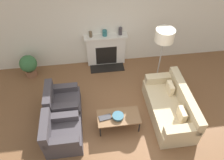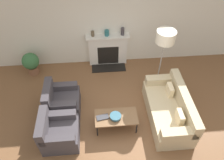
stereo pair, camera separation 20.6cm
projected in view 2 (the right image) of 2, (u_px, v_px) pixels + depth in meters
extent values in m
plane|color=brown|center=(125.00, 128.00, 5.45)|extent=(18.00, 18.00, 0.00)
cube|color=silver|center=(115.00, 21.00, 6.34)|extent=(18.00, 0.06, 2.90)
cube|color=silver|center=(108.00, 50.00, 6.90)|extent=(1.20, 0.20, 1.00)
cube|color=black|center=(108.00, 55.00, 6.94)|extent=(0.66, 0.04, 0.65)
cube|color=black|center=(109.00, 68.00, 7.05)|extent=(1.08, 0.40, 0.02)
cube|color=silver|center=(108.00, 37.00, 6.51)|extent=(1.32, 0.28, 0.05)
cube|color=#CCB78E|center=(167.00, 112.00, 5.54)|extent=(0.89, 1.89, 0.42)
cube|color=#CCB78E|center=(184.00, 100.00, 5.27)|extent=(0.20, 1.89, 0.40)
cube|color=#CCB78E|center=(161.00, 80.00, 5.91)|extent=(0.82, 0.22, 0.22)
cube|color=#CCB78E|center=(179.00, 134.00, 4.72)|extent=(0.82, 0.22, 0.22)
cube|color=beige|center=(170.00, 90.00, 5.60)|extent=(0.12, 0.32, 0.28)
cube|color=beige|center=(180.00, 117.00, 5.00)|extent=(0.12, 0.32, 0.28)
cube|color=#423D42|center=(61.00, 134.00, 5.07)|extent=(0.83, 0.83, 0.44)
cube|color=#423D42|center=(43.00, 125.00, 4.76)|extent=(0.18, 0.83, 0.39)
cube|color=#423D42|center=(58.00, 140.00, 4.62)|extent=(0.75, 0.18, 0.17)
cube|color=#423D42|center=(60.00, 115.00, 5.09)|extent=(0.75, 0.18, 0.17)
cube|color=#423D42|center=(64.00, 103.00, 5.73)|extent=(0.83, 0.83, 0.44)
cube|color=#423D42|center=(48.00, 94.00, 5.42)|extent=(0.18, 0.83, 0.39)
cube|color=#423D42|center=(61.00, 106.00, 5.28)|extent=(0.75, 0.18, 0.17)
cube|color=#423D42|center=(63.00, 86.00, 5.75)|extent=(0.75, 0.18, 0.17)
cube|color=brown|center=(116.00, 117.00, 5.21)|extent=(1.02, 0.52, 0.03)
cylinder|color=black|center=(97.00, 131.00, 5.17)|extent=(0.03, 0.03, 0.37)
cylinder|color=black|center=(137.00, 128.00, 5.23)|extent=(0.03, 0.03, 0.37)
cylinder|color=black|center=(97.00, 116.00, 5.48)|extent=(0.03, 0.03, 0.37)
cylinder|color=black|center=(134.00, 113.00, 5.54)|extent=(0.03, 0.03, 0.37)
cylinder|color=#38667A|center=(116.00, 117.00, 5.18)|extent=(0.10, 0.10, 0.02)
cylinder|color=#38667A|center=(116.00, 116.00, 5.15)|extent=(0.27, 0.27, 0.06)
cube|color=#38383D|center=(103.00, 117.00, 5.17)|extent=(0.31, 0.20, 0.02)
cylinder|color=gray|center=(156.00, 84.00, 6.51)|extent=(0.34, 0.34, 0.03)
cylinder|color=gray|center=(160.00, 64.00, 5.96)|extent=(0.03, 0.03, 1.54)
cylinder|color=silver|center=(166.00, 37.00, 5.34)|extent=(0.49, 0.49, 0.31)
cylinder|color=brown|center=(93.00, 34.00, 6.43)|extent=(0.09, 0.09, 0.17)
cylinder|color=#28666B|center=(107.00, 33.00, 6.45)|extent=(0.14, 0.14, 0.17)
cylinder|color=#3D383D|center=(123.00, 31.00, 6.46)|extent=(0.11, 0.11, 0.23)
cylinder|color=brown|center=(33.00, 70.00, 6.82)|extent=(0.32, 0.32, 0.24)
sphere|color=#386B3D|center=(30.00, 61.00, 6.57)|extent=(0.51, 0.51, 0.51)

